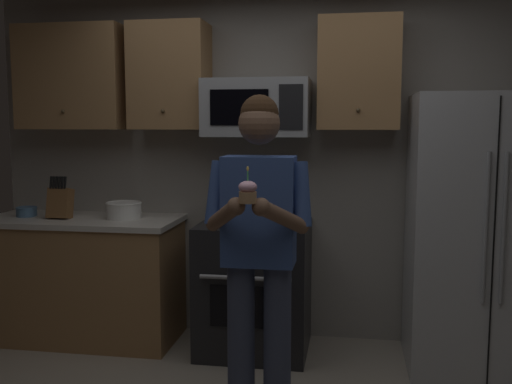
% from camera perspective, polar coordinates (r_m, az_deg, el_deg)
% --- Properties ---
extents(wall_back, '(4.40, 0.10, 2.60)m').
position_cam_1_polar(wall_back, '(4.37, 2.64, 2.66)').
color(wall_back, gray).
rests_on(wall_back, ground).
extents(oven_range, '(0.76, 0.70, 0.93)m').
position_cam_1_polar(oven_range, '(4.15, -0.16, -9.32)').
color(oven_range, black).
rests_on(oven_range, ground).
extents(microwave, '(0.74, 0.41, 0.40)m').
position_cam_1_polar(microwave, '(4.11, 0.12, 8.27)').
color(microwave, '#9EA0A5').
extents(refrigerator, '(0.90, 0.75, 1.80)m').
position_cam_1_polar(refrigerator, '(4.05, 21.22, -3.82)').
color(refrigerator, '#B7BABF').
rests_on(refrigerator, ground).
extents(cabinet_row_upper, '(2.78, 0.36, 0.76)m').
position_cam_1_polar(cabinet_row_upper, '(4.30, -7.49, 11.21)').
color(cabinet_row_upper, '#9E7247').
extents(counter_left, '(1.44, 0.66, 0.92)m').
position_cam_1_polar(counter_left, '(4.56, -16.59, -8.12)').
color(counter_left, '#9E7247').
rests_on(counter_left, ground).
extents(knife_block, '(0.16, 0.15, 0.32)m').
position_cam_1_polar(knife_block, '(4.47, -18.74, -0.99)').
color(knife_block, brown).
rests_on(knife_block, counter_left).
extents(bowl_large_white, '(0.26, 0.26, 0.12)m').
position_cam_1_polar(bowl_large_white, '(4.34, -12.89, -1.72)').
color(bowl_large_white, white).
rests_on(bowl_large_white, counter_left).
extents(bowl_small_colored, '(0.15, 0.15, 0.07)m').
position_cam_1_polar(bowl_small_colored, '(4.67, -21.66, -1.78)').
color(bowl_small_colored, '#4C7299').
rests_on(bowl_small_colored, counter_left).
extents(person, '(0.60, 0.48, 1.76)m').
position_cam_1_polar(person, '(3.09, 0.28, -4.73)').
color(person, '#383F59').
rests_on(person, ground).
extents(cupcake, '(0.09, 0.09, 0.17)m').
position_cam_1_polar(cupcake, '(2.72, -0.82, 0.04)').
color(cupcake, '#A87F56').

